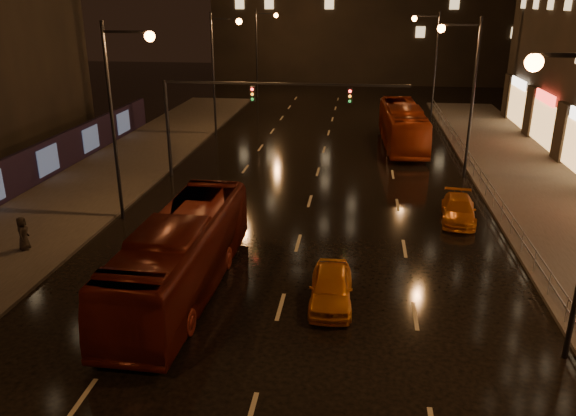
{
  "coord_description": "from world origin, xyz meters",
  "views": [
    {
      "loc": [
        2.67,
        -14.4,
        10.88
      ],
      "look_at": [
        -0.23,
        8.02,
        2.5
      ],
      "focal_mm": 35.0,
      "sensor_mm": 36.0,
      "label": 1
    }
  ],
  "objects": [
    {
      "name": "ground",
      "position": [
        0.0,
        20.0,
        0.0
      ],
      "size": [
        140.0,
        140.0,
        0.0
      ],
      "primitive_type": "plane",
      "color": "black",
      "rests_on": "ground"
    },
    {
      "name": "sidewalk_left",
      "position": [
        -13.5,
        15.0,
        0.07
      ],
      "size": [
        7.0,
        70.0,
        0.15
      ],
      "primitive_type": "cube",
      "color": "#38332D",
      "rests_on": "ground"
    },
    {
      "name": "sidewalk_right",
      "position": [
        13.5,
        15.0,
        0.07
      ],
      "size": [
        7.0,
        70.0,
        0.15
      ],
      "primitive_type": "cube",
      "color": "#38332D",
      "rests_on": "ground"
    },
    {
      "name": "traffic_signal",
      "position": [
        -5.06,
        20.0,
        4.74
      ],
      "size": [
        15.31,
        0.32,
        6.2
      ],
      "color": "black",
      "rests_on": "ground"
    },
    {
      "name": "railing_right",
      "position": [
        10.2,
        18.0,
        0.9
      ],
      "size": [
        0.05,
        56.0,
        1.0
      ],
      "color": "#99999E",
      "rests_on": "sidewalk_right"
    },
    {
      "name": "bus_red",
      "position": [
        -3.99,
        4.76,
        1.59
      ],
      "size": [
        2.92,
        11.45,
        3.17
      ],
      "primitive_type": "imported",
      "rotation": [
        0.0,
        0.0,
        -0.02
      ],
      "color": "#50120B",
      "rests_on": "ground"
    },
    {
      "name": "bus_curb",
      "position": [
        6.0,
        29.98,
        1.64
      ],
      "size": [
        3.31,
        11.89,
        3.28
      ],
      "primitive_type": "imported",
      "rotation": [
        0.0,
        0.0,
        0.05
      ],
      "color": "maroon",
      "rests_on": "ground"
    },
    {
      "name": "taxi_near",
      "position": [
        1.87,
        4.53,
        0.68
      ],
      "size": [
        1.69,
        4.0,
        1.35
      ],
      "primitive_type": "imported",
      "rotation": [
        0.0,
        0.0,
        0.02
      ],
      "color": "#CA6D13",
      "rests_on": "ground"
    },
    {
      "name": "taxi_far",
      "position": [
        8.0,
        14.01,
        0.6
      ],
      "size": [
        2.13,
        4.29,
        1.2
      ],
      "primitive_type": "imported",
      "rotation": [
        0.0,
        0.0,
        -0.11
      ],
      "color": "#C16112",
      "rests_on": "ground"
    },
    {
      "name": "pedestrian_c",
      "position": [
        -12.33,
        7.37,
        0.94
      ],
      "size": [
        0.67,
        0.86,
        1.57
      ],
      "primitive_type": "imported",
      "rotation": [
        0.0,
        0.0,
        1.81
      ],
      "color": "black",
      "rests_on": "sidewalk_left"
    }
  ]
}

